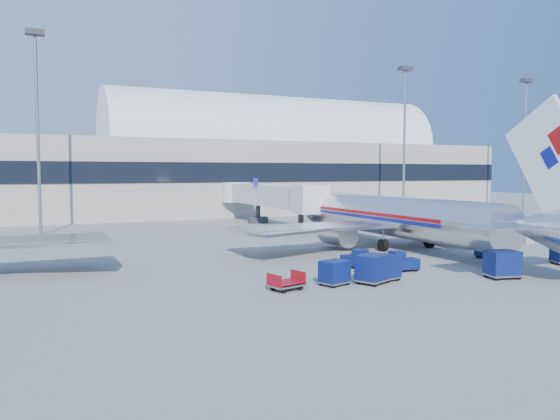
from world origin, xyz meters
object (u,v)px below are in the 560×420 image
airliner_main (400,217)px  tug_lead (402,262)px  mast_east (405,120)px  cart_train_a (384,267)px  mast_far_east (525,126)px  cart_train_c (334,272)px  barrier_mid (510,240)px  cart_train_b (373,268)px  mast_west (37,102)px  tug_right (489,250)px  tug_left (356,259)px  barrier_near (485,242)px  cart_solo_near (502,264)px  jetbridge_near (264,195)px  barrier_far (534,238)px  cart_open_red (286,284)px

airliner_main → tug_lead: airliner_main is taller
mast_east → cart_train_a: bearing=-129.0°
mast_far_east → airliner_main: bearing=-150.5°
mast_far_east → cart_train_c: 71.18m
barrier_mid → mast_east: bearing=72.7°
mast_far_east → barrier_mid: (-33.70, -28.00, -14.34)m
barrier_mid → cart_train_b: (-22.81, -9.85, 0.53)m
airliner_main → barrier_mid: size_ratio=12.42×
mast_east → mast_west: bearing=180.0°
tug_right → tug_left: bearing=-171.7°
barrier_near → cart_train_c: (-22.00, -9.30, 0.38)m
mast_east → tug_lead: (-27.20, -35.16, -14.13)m
mast_east → cart_solo_near: 48.10m
tug_lead → cart_train_c: (-6.80, -2.14, 0.17)m
mast_far_east → mast_west: bearing=180.0°
barrier_near → cart_solo_near: bearing=-131.7°
mast_west → tug_left: (20.60, -32.65, -14.14)m
jetbridge_near → mast_far_east: (47.40, -0.81, 10.86)m
mast_west → barrier_far: bearing=-32.1°
mast_far_east → tug_right: size_ratio=9.55×
mast_far_east → cart_train_b: bearing=-146.2°
tug_right → tug_left: tug_right is taller
mast_far_east → cart_open_red: mast_far_east is taller
mast_far_east → cart_open_red: bearing=-149.1°
mast_far_east → barrier_far: (-30.40, -28.00, -14.34)m
airliner_main → cart_train_a: 15.91m
cart_solo_near → airliner_main: bearing=92.2°
tug_right → cart_solo_near: (-5.92, -6.93, 0.33)m
cart_train_a → cart_open_red: bearing=165.5°
barrier_mid → barrier_far: same height
cart_train_c → barrier_mid: bearing=1.7°
barrier_near → cart_train_a: bearing=-152.8°
tug_left → cart_train_c: cart_train_c is taller
tug_right → mast_far_east: bearing=48.9°
cart_train_b → cart_solo_near: 9.05m
barrier_far → tug_right: bearing=-155.8°
mast_east → barrier_far: 31.92m
cart_solo_near → tug_lead: bearing=145.1°
tug_left → cart_open_red: 9.24m
jetbridge_near → cart_open_red: size_ratio=12.06×
cart_train_a → tug_lead: bearing=22.1°
barrier_near → tug_left: size_ratio=1.27×
tug_right → cart_solo_near: size_ratio=0.99×
barrier_mid → cart_solo_near: size_ratio=1.25×
mast_west → barrier_far: 54.58m
mast_east → barrier_mid: bearing=-107.3°
barrier_far → tug_left: 24.44m
tug_lead → cart_train_c: bearing=-160.5°
tug_right → mast_west: bearing=145.6°
cart_train_b → mast_east: bearing=25.9°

